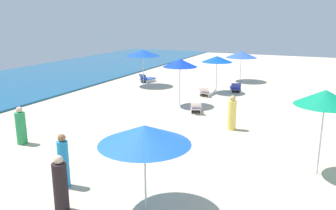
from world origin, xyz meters
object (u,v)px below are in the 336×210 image
at_px(beachgoer_1, 60,186).
at_px(beachgoer_2, 64,162).
at_px(umbrella_1, 180,63).
at_px(umbrella_0, 217,59).
at_px(umbrella_4, 325,98).
at_px(umbrella_5, 241,54).
at_px(lounge_chair_1_0, 196,107).
at_px(umbrella_3, 143,53).
at_px(lounge_chair_0_1, 207,92).
at_px(beachgoer_0, 21,127).
at_px(beachgoer_3, 232,114).
at_px(lounge_chair_3_0, 147,79).
at_px(lounge_chair_0_0, 235,88).
at_px(umbrella_2, 145,135).

distance_m(beachgoer_1, beachgoer_2, 1.40).
xyz_separation_m(umbrella_1, beachgoer_2, (-10.43, -0.59, -1.64)).
xyz_separation_m(umbrella_0, umbrella_4, (-10.71, -6.53, 0.31)).
bearing_deg(umbrella_0, umbrella_5, -6.36).
relative_size(lounge_chair_1_0, beachgoer_2, 0.94).
bearing_deg(umbrella_3, umbrella_1, -132.83).
distance_m(umbrella_4, beachgoer_1, 8.05).
relative_size(umbrella_1, umbrella_5, 1.10).
xyz_separation_m(lounge_chair_0_1, lounge_chair_1_0, (-4.03, -0.72, 0.02)).
distance_m(beachgoer_0, beachgoer_3, 8.81).
height_order(umbrella_3, beachgoer_0, umbrella_3).
distance_m(umbrella_3, lounge_chair_3_0, 2.53).
bearing_deg(beachgoer_2, umbrella_5, -128.18).
relative_size(lounge_chair_0_0, lounge_chair_3_0, 0.98).
relative_size(lounge_chair_1_0, umbrella_3, 0.60).
xyz_separation_m(umbrella_1, beachgoer_0, (-8.28, 3.36, -1.72)).
relative_size(lounge_chair_3_0, beachgoer_1, 0.92).
bearing_deg(lounge_chair_3_0, umbrella_5, -139.16).
height_order(lounge_chair_1_0, beachgoer_0, beachgoer_0).
bearing_deg(beachgoer_3, umbrella_3, 157.38).
relative_size(lounge_chair_1_0, beachgoer_1, 1.00).
relative_size(umbrella_2, beachgoer_0, 1.55).
relative_size(umbrella_0, lounge_chair_1_0, 1.56).
bearing_deg(umbrella_2, umbrella_3, 28.26).
distance_m(lounge_chair_0_0, beachgoer_0, 14.27).
height_order(umbrella_1, beachgoer_1, umbrella_1).
distance_m(beachgoer_0, beachgoer_2, 4.49).
bearing_deg(beachgoer_1, lounge_chair_0_1, -160.77).
distance_m(lounge_chair_1_0, umbrella_3, 8.17).
bearing_deg(lounge_chair_0_0, lounge_chair_1_0, 64.71).
bearing_deg(lounge_chair_0_1, umbrella_5, -94.31).
xyz_separation_m(lounge_chair_0_0, umbrella_1, (-4.93, 2.02, 2.17)).
bearing_deg(umbrella_1, umbrella_5, -8.96).
relative_size(umbrella_3, umbrella_5, 1.09).
distance_m(umbrella_4, beachgoer_2, 8.08).
bearing_deg(umbrella_1, lounge_chair_0_0, -22.29).
relative_size(lounge_chair_0_0, umbrella_4, 0.51).
height_order(lounge_chair_3_0, beachgoer_3, beachgoer_3).
bearing_deg(beachgoer_3, umbrella_0, 130.24).
bearing_deg(umbrella_3, umbrella_0, -90.42).
bearing_deg(lounge_chair_3_0, umbrella_0, 179.84).
height_order(umbrella_1, beachgoer_3, umbrella_1).
bearing_deg(lounge_chair_0_0, lounge_chair_0_1, 33.72).
distance_m(umbrella_3, beachgoer_1, 17.02).
relative_size(lounge_chair_0_1, beachgoer_3, 0.96).
height_order(lounge_chair_0_1, lounge_chair_3_0, lounge_chair_3_0).
bearing_deg(umbrella_3, umbrella_5, -51.91).
bearing_deg(umbrella_0, lounge_chair_0_1, 165.93).
bearing_deg(umbrella_2, lounge_chair_3_0, 27.34).
bearing_deg(umbrella_4, umbrella_5, 21.18).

